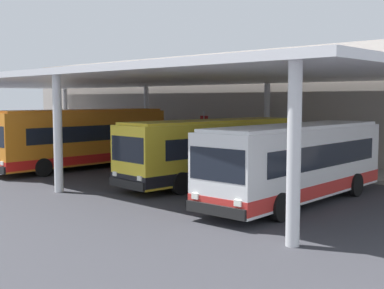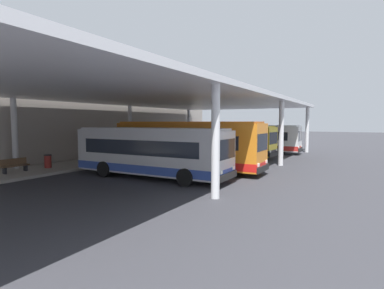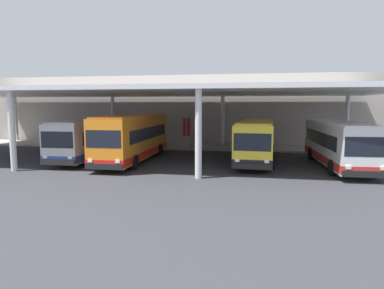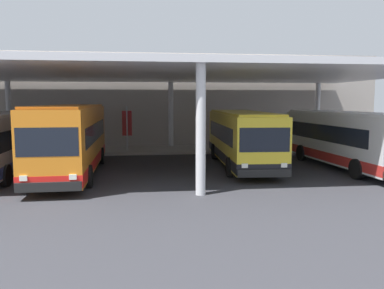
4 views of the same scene
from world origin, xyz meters
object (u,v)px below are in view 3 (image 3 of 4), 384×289
(bus_far_bay, at_px, (338,143))
(banner_sign, at_px, (187,129))
(bus_second_bay, at_px, (134,137))
(bus_nearest_bay, at_px, (93,138))
(trash_bin, at_px, (118,140))
(bus_middle_bay, at_px, (256,140))
(bench_waiting, at_px, (98,139))

(bus_far_bay, height_order, banner_sign, banner_sign)
(bus_second_bay, bearing_deg, bus_nearest_bay, 172.74)
(trash_bin, bearing_deg, banner_sign, -5.58)
(bus_middle_bay, bearing_deg, trash_bin, 152.39)
(bus_second_bay, distance_m, bench_waiting, 11.72)
(bus_second_bay, distance_m, trash_bin, 10.26)
(bus_second_bay, bearing_deg, bench_waiting, 129.71)
(bus_second_bay, height_order, bench_waiting, bus_second_bay)
(bus_middle_bay, relative_size, banner_sign, 3.33)
(bus_second_bay, xyz_separation_m, banner_sign, (2.55, 8.09, 0.14))
(bus_nearest_bay, height_order, bus_second_bay, bus_second_bay)
(banner_sign, bearing_deg, bench_waiting, 174.99)
(bus_middle_bay, bearing_deg, bus_far_bay, -12.34)
(banner_sign, bearing_deg, bus_middle_bay, -45.03)
(bus_far_bay, relative_size, banner_sign, 3.32)
(bus_nearest_bay, distance_m, trash_bin, 8.54)
(bus_far_bay, bearing_deg, bus_nearest_bay, 178.72)
(bus_nearest_bay, relative_size, banner_sign, 3.30)
(bus_nearest_bay, xyz_separation_m, bus_middle_bay, (13.02, 0.82, 0.00))
(bus_nearest_bay, relative_size, trash_bin, 10.78)
(bus_nearest_bay, xyz_separation_m, banner_sign, (6.23, 7.62, 0.32))
(bus_nearest_bay, bearing_deg, banner_sign, 50.76)
(bus_middle_bay, bearing_deg, banner_sign, 134.97)
(bus_second_bay, relative_size, bus_middle_bay, 1.07)
(bench_waiting, height_order, banner_sign, banner_sign)
(bus_middle_bay, relative_size, bench_waiting, 5.92)
(bus_second_bay, height_order, bus_middle_bay, bus_second_bay)
(bus_far_bay, bearing_deg, banner_sign, 147.16)
(bus_nearest_bay, bearing_deg, bus_middle_bay, 3.61)
(bench_waiting, xyz_separation_m, trash_bin, (2.36, -0.13, 0.01))
(bus_middle_bay, distance_m, banner_sign, 9.62)
(trash_bin, bearing_deg, bus_far_bay, -23.62)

